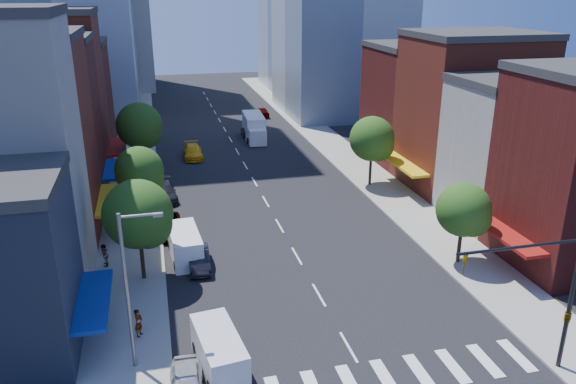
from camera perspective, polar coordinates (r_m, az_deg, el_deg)
name	(u,v)px	position (r m, az deg, el deg)	size (l,w,h in m)	color
ground	(349,347)	(33.92, 6.18, -15.39)	(220.00, 220.00, 0.00)	black
sidewalk_left	(135,162)	(68.69, -15.29, 2.92)	(5.00, 120.00, 0.15)	gray
sidewalk_right	(336,149)	(72.20, 4.94, 4.40)	(5.00, 120.00, 0.15)	gray
crosswalk	(368,380)	(31.69, 8.08, -18.40)	(19.00, 3.00, 0.01)	silver
bldg_left_2	(10,145)	(49.01, -26.41, 4.31)	(12.00, 9.00, 16.00)	maroon
bldg_left_3	(31,126)	(57.21, -24.67, 6.09)	(12.00, 8.00, 15.00)	#4A1412
bldg_left_4	(44,99)	(65.21, -23.55, 8.70)	(12.00, 9.00, 17.00)	maroon
bldg_left_5	(59,101)	(74.79, -22.25, 8.60)	(12.00, 10.00, 13.00)	#4A1412
bldg_right_1	(522,153)	(52.96, 22.68, 3.67)	(12.00, 8.00, 12.00)	silver
bldg_right_2	(469,114)	(59.84, 17.91, 7.51)	(12.00, 10.00, 15.00)	maroon
bldg_right_3	(423,105)	(68.57, 13.55, 8.60)	(12.00, 10.00, 13.00)	#4A1412
traffic_signal	(561,303)	(32.98, 26.02, -10.13)	(7.24, 2.24, 8.00)	black
streetlight	(130,282)	(30.47, -15.78, -8.84)	(2.25, 0.25, 9.00)	slate
tree_left_near	(140,217)	(39.61, -14.77, -2.45)	(4.80, 4.80, 7.30)	black
tree_left_mid	(141,172)	(50.08, -14.69, 1.93)	(4.20, 4.20, 6.65)	black
tree_left_far	(141,127)	(63.40, -14.71, 6.37)	(5.00, 5.00, 7.75)	black
tree_right_near	(466,212)	(42.90, 17.60, -1.94)	(4.00, 4.00, 6.20)	black
tree_right_far	(374,141)	(57.94, 8.68, 5.18)	(4.60, 4.60, 7.20)	black
parked_car_second	(199,259)	(42.27, -9.03, -6.71)	(1.51, 4.33, 1.43)	black
parked_car_third	(168,226)	(48.37, -12.12, -3.36)	(2.32, 5.03, 1.40)	#999999
parked_car_rear	(164,191)	(56.12, -12.46, 0.05)	(2.19, 5.38, 1.56)	black
cargo_van_near	(220,353)	(31.65, -6.95, -15.95)	(2.71, 5.35, 2.18)	silver
cargo_van_far	(185,246)	(43.51, -10.41, -5.39)	(2.47, 5.42, 2.25)	white
taxi	(193,152)	(69.17, -9.63, 4.08)	(2.16, 5.30, 1.54)	#F2B20C
traffic_car_oncoming	(247,131)	(78.62, -4.23, 6.16)	(1.34, 3.85, 1.27)	black
traffic_car_far	(262,112)	(90.52, -2.67, 8.13)	(1.73, 4.31, 1.47)	#999999
box_truck	(254,128)	(76.61, -3.45, 6.51)	(2.90, 8.26, 3.27)	white
pedestrian_near	(138,323)	(35.04, -14.95, -12.71)	(0.64, 0.42, 1.76)	#999999
pedestrian_far	(104,256)	(43.71, -18.20, -6.15)	(0.84, 0.66, 1.73)	#999999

